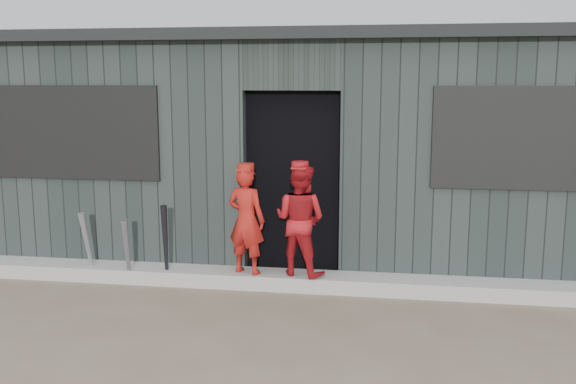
% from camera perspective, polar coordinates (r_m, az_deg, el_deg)
% --- Properties ---
extents(ground, '(80.00, 80.00, 0.00)m').
position_cam_1_polar(ground, '(5.00, -3.29, -14.96)').
color(ground, brown).
rests_on(ground, ground).
extents(curb, '(8.00, 0.36, 0.15)m').
position_cam_1_polar(curb, '(6.64, 0.03, -7.86)').
color(curb, '#9B9A96').
rests_on(curb, ground).
extents(bat_left, '(0.08, 0.26, 0.75)m').
position_cam_1_polar(bat_left, '(7.11, -17.37, -4.59)').
color(bat_left, '#92929A').
rests_on(bat_left, ground).
extents(bat_mid, '(0.11, 0.23, 0.72)m').
position_cam_1_polar(bat_mid, '(6.83, -14.11, -5.17)').
color(bat_mid, slate).
rests_on(bat_mid, ground).
extents(bat_right, '(0.13, 0.25, 0.86)m').
position_cam_1_polar(bat_right, '(6.74, -10.83, -4.63)').
color(bat_right, black).
rests_on(bat_right, ground).
extents(player_red_left, '(0.46, 0.37, 1.11)m').
position_cam_1_polar(player_red_left, '(6.51, -3.72, -2.51)').
color(player_red_left, '#A91A14').
rests_on(player_red_left, curb).
extents(player_red_right, '(0.66, 0.59, 1.13)m').
position_cam_1_polar(player_red_right, '(6.46, 1.07, -2.48)').
color(player_red_right, '#AE151B').
rests_on(player_red_right, curb).
extents(player_grey_back, '(0.63, 0.49, 1.13)m').
position_cam_1_polar(player_grey_back, '(6.92, 6.06, -2.97)').
color(player_grey_back, '#A1A1A1').
rests_on(player_grey_back, ground).
extents(dugout, '(8.30, 3.30, 2.62)m').
position_cam_1_polar(dugout, '(8.04, 1.87, 4.08)').
color(dugout, black).
rests_on(dugout, ground).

